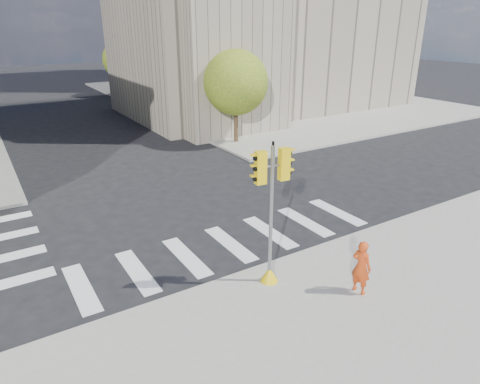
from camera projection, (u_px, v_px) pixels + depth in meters
name	position (u px, v px, depth m)	size (l,w,h in m)	color
ground	(207.00, 223.00, 17.56)	(160.00, 160.00, 0.00)	black
sidewalk_far_right	(257.00, 95.00, 47.87)	(28.00, 40.00, 0.15)	gray
civic_building	(260.00, 27.00, 37.62)	(26.00, 16.00, 19.39)	gray
tree_re_near	(236.00, 83.00, 27.63)	(4.20, 4.20, 6.16)	#382616
tree_re_mid	(164.00, 64.00, 36.98)	(4.60, 4.60, 6.66)	#382616
tree_re_far	(121.00, 60.00, 46.62)	(4.00, 4.00, 5.88)	#382616
lamp_near	(213.00, 69.00, 30.84)	(0.35, 0.18, 8.11)	black
lamp_far	(144.00, 56.00, 41.87)	(0.35, 0.18, 8.11)	black
traffic_signal	(271.00, 226.00, 12.69)	(1.08, 0.56, 4.50)	#E1BA0B
photographer	(361.00, 267.00, 12.55)	(0.62, 0.41, 1.69)	#C33D12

